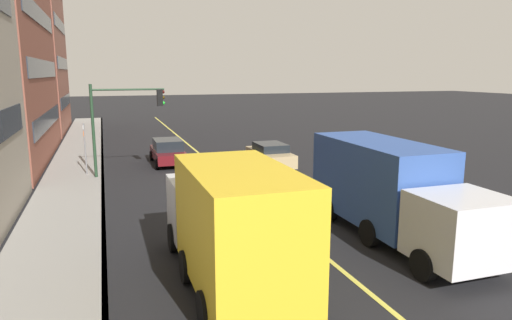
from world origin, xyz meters
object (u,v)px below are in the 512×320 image
object	(u,v)px
car_tan	(270,155)
traffic_light_mast	(123,114)
truck_yellow	(232,222)
truck_blue	(392,189)
car_maroon	(168,151)
street_sign_post	(85,145)
pedestrian_with_backpack	(189,181)

from	to	relation	value
car_tan	traffic_light_mast	world-z (taller)	traffic_light_mast
car_tan	truck_yellow	size ratio (longest dim) A/B	0.61
truck_blue	truck_yellow	bearing A→B (deg)	105.81
car_maroon	street_sign_post	bearing A→B (deg)	115.78
truck_blue	pedestrian_with_backpack	bearing A→B (deg)	42.46
pedestrian_with_backpack	car_tan	bearing A→B (deg)	-45.10
pedestrian_with_backpack	traffic_light_mast	world-z (taller)	traffic_light_mast
traffic_light_mast	car_maroon	bearing A→B (deg)	-40.22
car_maroon	truck_blue	distance (m)	16.64
truck_blue	traffic_light_mast	size ratio (longest dim) A/B	1.60
pedestrian_with_backpack	street_sign_post	size ratio (longest dim) A/B	0.57
truck_blue	pedestrian_with_backpack	xyz separation A→B (m)	(6.40, 5.86, -0.74)
truck_yellow	street_sign_post	world-z (taller)	truck_yellow
truck_yellow	car_tan	bearing A→B (deg)	-24.02
truck_yellow	traffic_light_mast	distance (m)	14.44
car_tan	truck_yellow	bearing A→B (deg)	155.98
pedestrian_with_backpack	truck_yellow	bearing A→B (deg)	177.79
car_maroon	truck_blue	bearing A→B (deg)	-160.63
car_maroon	traffic_light_mast	xyz separation A→B (m)	(-3.24, 2.74, 2.71)
truck_yellow	traffic_light_mast	size ratio (longest dim) A/B	1.39
truck_yellow	car_maroon	bearing A→B (deg)	-2.17
truck_blue	traffic_light_mast	world-z (taller)	traffic_light_mast
car_maroon	truck_yellow	distance (m)	17.46
pedestrian_with_backpack	traffic_light_mast	distance (m)	6.96
pedestrian_with_backpack	street_sign_post	xyz separation A→B (m)	(6.96, 4.44, 0.76)
truck_yellow	truck_blue	world-z (taller)	truck_yellow
car_tan	traffic_light_mast	size ratio (longest dim) A/B	0.85
truck_blue	street_sign_post	size ratio (longest dim) A/B	2.73
traffic_light_mast	street_sign_post	size ratio (longest dim) A/B	1.71
street_sign_post	traffic_light_mast	bearing A→B (deg)	-114.33
car_tan	street_sign_post	xyz separation A→B (m)	(1.02, 10.40, 0.95)
car_tan	street_sign_post	world-z (taller)	street_sign_post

